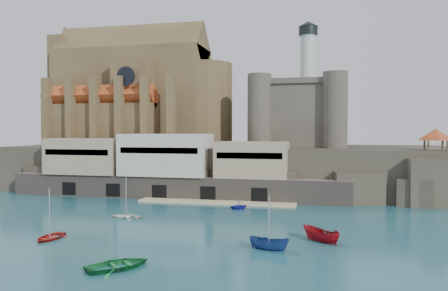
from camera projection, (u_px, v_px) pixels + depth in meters
name	position (u px, v px, depth m)	size (l,w,h in m)	color
ground	(174.00, 222.00, 65.32)	(300.00, 300.00, 0.00)	#1A4C58
promontory	(229.00, 167.00, 103.54)	(100.00, 36.00, 10.00)	#2C2821
quay	(165.00, 168.00, 89.86)	(70.00, 12.00, 13.05)	#706559
church	(139.00, 97.00, 110.71)	(47.00, 25.93, 30.51)	brown
castle_keep	(299.00, 111.00, 101.10)	(21.20, 21.20, 29.30)	#443F35
rock_outcrop	(435.00, 183.00, 80.97)	(14.50, 10.50, 8.70)	#2C2821
pavilion	(436.00, 136.00, 80.82)	(6.40, 6.40, 5.40)	brown
boat_0	(50.00, 239.00, 55.23)	(3.56, 1.03, 4.99)	red
boat_2	(269.00, 250.00, 50.26)	(1.82, 1.87, 4.84)	navy
boat_3	(118.00, 268.00, 43.47)	(4.63, 1.34, 6.49)	#1D7E3D
boat_5	(321.00, 242.00, 53.88)	(2.03, 2.09, 5.40)	maroon
boat_6	(126.00, 218.00, 68.44)	(3.64, 1.05, 5.09)	white
boat_7	(238.00, 209.00, 76.22)	(2.89, 1.76, 3.35)	#181A97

